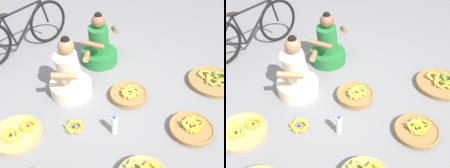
# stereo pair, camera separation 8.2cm
# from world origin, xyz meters

# --- Properties ---
(ground_plane) EXTENTS (10.00, 10.00, 0.00)m
(ground_plane) POSITION_xyz_m (0.00, 0.00, 0.00)
(ground_plane) COLOR slate
(vendor_woman_front) EXTENTS (0.69, 0.55, 0.83)m
(vendor_woman_front) POSITION_xyz_m (-0.28, 0.30, 0.27)
(vendor_woman_front) COLOR beige
(vendor_woman_front) RESTS_ON ground
(vendor_woman_behind) EXTENTS (0.73, 0.55, 0.79)m
(vendor_woman_behind) POSITION_xyz_m (0.41, 0.69, 0.25)
(vendor_woman_behind) COLOR #237233
(vendor_woman_behind) RESTS_ON ground
(bicycle_leaning) EXTENTS (1.67, 0.43, 0.73)m
(bicycle_leaning) POSITION_xyz_m (-0.40, 1.58, 0.36)
(bicycle_leaning) COLOR black
(bicycle_leaning) RESTS_ON ground
(banana_basket_mid_right) EXTENTS (0.55, 0.55, 0.13)m
(banana_basket_mid_right) POSITION_xyz_m (-1.10, 0.02, 0.04)
(banana_basket_mid_right) COLOR tan
(banana_basket_mid_right) RESTS_ON ground
(banana_basket_near_bicycle) EXTENTS (0.49, 0.49, 0.14)m
(banana_basket_near_bicycle) POSITION_xyz_m (0.48, -1.03, 0.04)
(banana_basket_near_bicycle) COLOR olive
(banana_basket_near_bicycle) RESTS_ON ground
(banana_basket_back_left) EXTENTS (0.64, 0.64, 0.14)m
(banana_basket_back_left) POSITION_xyz_m (1.35, -0.63, 0.04)
(banana_basket_back_left) COLOR olive
(banana_basket_back_left) RESTS_ON ground
(banana_basket_back_center) EXTENTS (0.47, 0.47, 0.16)m
(banana_basket_back_center) POSITION_xyz_m (0.26, -0.20, 0.06)
(banana_basket_back_center) COLOR olive
(banana_basket_back_center) RESTS_ON ground
(loose_bananas_back_right) EXTENTS (0.23, 0.23, 0.08)m
(loose_bananas_back_right) POSITION_xyz_m (-0.55, -0.24, 0.03)
(loose_bananas_back_right) COLOR gold
(loose_bananas_back_right) RESTS_ON ground
(water_bottle) EXTENTS (0.07, 0.07, 0.25)m
(water_bottle) POSITION_xyz_m (-0.22, -0.55, 0.12)
(water_bottle) COLOR silver
(water_bottle) RESTS_ON ground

